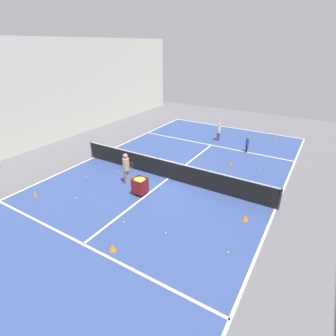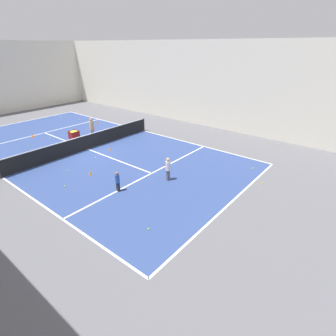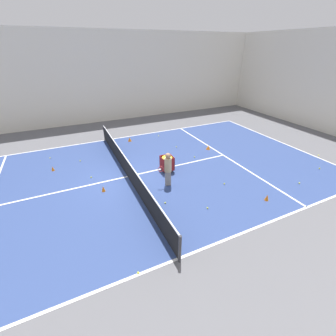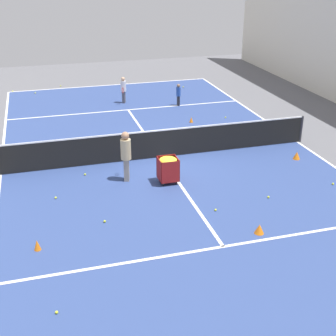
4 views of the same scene
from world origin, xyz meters
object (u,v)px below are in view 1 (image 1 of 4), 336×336
object	(u,v)px
player_near_baseline	(219,131)
child_midcourt	(247,143)
training_cone_0	(168,164)
ball_cart	(140,183)
tennis_net	(168,169)
training_cone_1	(230,163)
coach_at_net	(126,167)

from	to	relation	value
player_near_baseline	child_midcourt	bearing A→B (deg)	90.51
training_cone_0	ball_cart	bearing A→B (deg)	98.07
tennis_net	training_cone_1	distance (m)	4.30
coach_at_net	ball_cart	size ratio (longest dim) A/B	1.94
player_near_baseline	ball_cart	xyz separation A→B (m)	(0.37, 9.59, -0.14)
training_cone_0	training_cone_1	bearing A→B (deg)	-146.56
child_midcourt	tennis_net	bearing A→B (deg)	-22.14
child_midcourt	training_cone_1	size ratio (longest dim) A/B	4.39
ball_cart	training_cone_0	bearing A→B (deg)	-81.93
training_cone_0	training_cone_1	xyz separation A→B (m)	(-3.22, -2.13, -0.02)
coach_at_net	child_midcourt	distance (m)	8.89
coach_at_net	training_cone_0	xyz separation A→B (m)	(-0.78, -3.00, -0.84)
training_cone_0	training_cone_1	world-z (taller)	training_cone_0
training_cone_0	training_cone_1	distance (m)	3.86
training_cone_0	training_cone_1	size ratio (longest dim) A/B	1.13
player_near_baseline	training_cone_0	world-z (taller)	player_near_baseline
coach_at_net	training_cone_1	world-z (taller)	coach_at_net
coach_at_net	training_cone_0	bearing A→B (deg)	0.51
coach_at_net	training_cone_0	size ratio (longest dim) A/B	6.03
coach_at_net	child_midcourt	xyz separation A→B (m)	(-4.22, -7.82, -0.35)
training_cone_0	player_near_baseline	bearing A→B (deg)	-98.25
child_midcourt	ball_cart	xyz separation A→B (m)	(2.93, 8.37, -0.00)
child_midcourt	training_cone_1	bearing A→B (deg)	-4.06
tennis_net	ball_cart	xyz separation A→B (m)	(0.34, 2.13, 0.07)
training_cone_1	tennis_net	bearing A→B (deg)	56.10
training_cone_1	child_midcourt	bearing A→B (deg)	-94.53
ball_cart	training_cone_0	size ratio (longest dim) A/B	3.11
ball_cart	training_cone_1	bearing A→B (deg)	-115.58
player_near_baseline	training_cone_0	distance (m)	6.13
training_cone_1	ball_cart	bearing A→B (deg)	64.42
coach_at_net	ball_cart	bearing A→B (deg)	-98.17
training_cone_0	tennis_net	bearing A→B (deg)	120.57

